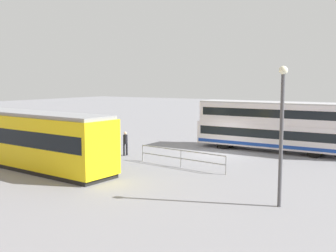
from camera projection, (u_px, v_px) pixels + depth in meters
ground_plane at (218, 154)px, 28.83m from camera, size 160.00×160.00×0.00m
double_decker_bus at (274, 126)px, 29.85m from camera, size 11.68×2.74×3.70m
tram_yellow at (30, 139)px, 24.17m from camera, size 12.57×3.53×3.41m
pedestrian_near_railing at (125, 142)px, 28.22m from camera, size 0.42×0.42×1.70m
pedestrian_railing at (181, 155)px, 24.38m from camera, size 6.31×0.82×1.08m
info_sign at (110, 134)px, 26.01m from camera, size 1.29×0.19×2.57m
street_lamp at (282, 124)px, 16.40m from camera, size 0.36×0.36×5.86m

